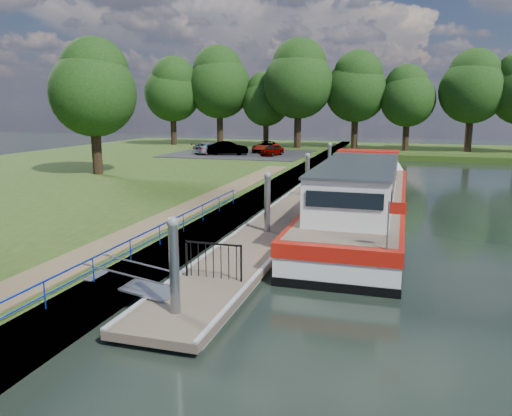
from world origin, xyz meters
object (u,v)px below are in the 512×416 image
(car_a, at_px, (272,150))
(car_c, at_px, (209,148))
(car_d, at_px, (266,147))
(barge, at_px, (363,199))
(pontoon, at_px, (290,214))
(car_b, at_px, (228,148))

(car_a, bearing_deg, car_c, -166.83)
(car_d, bearing_deg, barge, -61.03)
(pontoon, distance_m, car_d, 28.21)
(pontoon, height_order, car_b, car_b)
(pontoon, height_order, barge, barge)
(car_c, bearing_deg, car_a, -161.73)
(pontoon, height_order, car_d, car_d)
(pontoon, relative_size, car_b, 7.40)
(pontoon, xyz_separation_m, car_c, (-13.91, 23.60, 1.23))
(car_a, xyz_separation_m, car_d, (-1.59, 3.27, 0.05))
(car_a, distance_m, car_c, 6.75)
(pontoon, distance_m, car_a, 24.62)
(car_a, xyz_separation_m, car_b, (-4.52, -0.37, 0.12))
(pontoon, distance_m, car_c, 27.42)
(car_a, bearing_deg, barge, -51.17)
(barge, relative_size, car_d, 4.96)
(barge, distance_m, car_d, 29.02)
(pontoon, xyz_separation_m, barge, (3.60, 0.54, 0.90))
(car_b, relative_size, car_d, 0.95)
(pontoon, height_order, car_c, car_c)
(car_a, height_order, car_d, car_d)
(pontoon, height_order, car_a, car_a)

